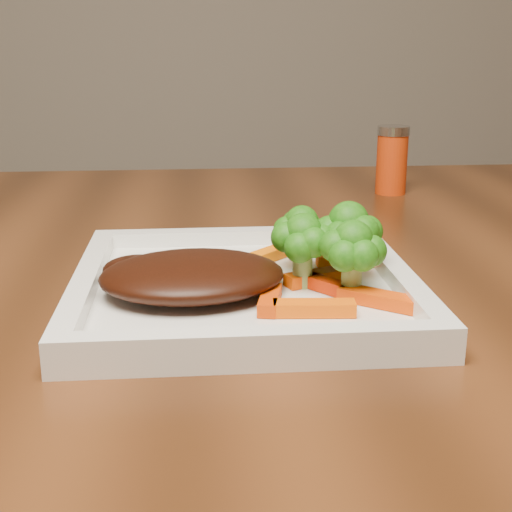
{
  "coord_description": "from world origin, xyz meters",
  "views": [
    {
      "loc": [
        -0.39,
        -0.66,
        0.95
      ],
      "look_at": [
        -0.34,
        -0.12,
        0.79
      ],
      "focal_mm": 50.0,
      "sensor_mm": 36.0,
      "label": 1
    }
  ],
  "objects": [
    {
      "name": "carrot_1",
      "position": [
        -0.25,
        -0.17,
        0.77
      ],
      "size": [
        0.06,
        0.05,
        0.01
      ],
      "primitive_type": "cube",
      "rotation": [
        0.0,
        0.0,
        -0.64
      ],
      "color": "#E14003",
      "rests_on": "plate"
    },
    {
      "name": "carrot_0",
      "position": [
        -0.31,
        -0.19,
        0.77
      ],
      "size": [
        0.06,
        0.02,
        0.01
      ],
      "primitive_type": "cube",
      "rotation": [
        0.0,
        0.0,
        -0.08
      ],
      "color": "#F85A04",
      "rests_on": "plate"
    },
    {
      "name": "carrot_5",
      "position": [
        -0.29,
        -0.14,
        0.77
      ],
      "size": [
        0.04,
        0.05,
        0.01
      ],
      "primitive_type": "cube",
      "rotation": [
        0.0,
        0.0,
        -0.88
      ],
      "color": "red",
      "rests_on": "plate"
    },
    {
      "name": "carrot_3",
      "position": [
        -0.25,
        -0.07,
        0.77
      ],
      "size": [
        0.06,
        0.02,
        0.01
      ],
      "primitive_type": "cube",
      "rotation": [
        0.0,
        0.0,
        -0.01
      ],
      "color": "#FC5E04",
      "rests_on": "plate"
    },
    {
      "name": "carrot_2",
      "position": [
        -0.34,
        -0.17,
        0.77
      ],
      "size": [
        0.02,
        0.05,
        0.01
      ],
      "primitive_type": "cube",
      "rotation": [
        0.0,
        0.0,
        1.36
      ],
      "color": "#D73A03",
      "rests_on": "plate"
    },
    {
      "name": "spice_shaker",
      "position": [
        -0.12,
        0.28,
        0.8
      ],
      "size": [
        0.05,
        0.05,
        0.09
      ],
      "primitive_type": "cylinder",
      "rotation": [
        0.0,
        0.0,
        0.16
      ],
      "color": "red",
      "rests_on": "dining_table"
    },
    {
      "name": "broccoli_2",
      "position": [
        -0.27,
        -0.15,
        0.79
      ],
      "size": [
        0.08,
        0.08,
        0.06
      ],
      "primitive_type": null,
      "rotation": [
        0.0,
        0.0,
        0.42
      ],
      "color": "#2B6410",
      "rests_on": "plate"
    },
    {
      "name": "plate",
      "position": [
        -0.35,
        -0.12,
        0.76
      ],
      "size": [
        0.27,
        0.27,
        0.01
      ],
      "primitive_type": "cube",
      "color": "white",
      "rests_on": "dining_table"
    },
    {
      "name": "broccoli_1",
      "position": [
        -0.27,
        -0.11,
        0.79
      ],
      "size": [
        0.07,
        0.07,
        0.06
      ],
      "primitive_type": null,
      "rotation": [
        0.0,
        0.0,
        0.2
      ],
      "color": "#116B15",
      "rests_on": "plate"
    },
    {
      "name": "broccoli_3",
      "position": [
        -0.31,
        -0.12,
        0.79
      ],
      "size": [
        0.07,
        0.07,
        0.06
      ],
      "primitive_type": null,
      "rotation": [
        0.0,
        0.0,
        0.26
      ],
      "color": "#165D0F",
      "rests_on": "plate"
    },
    {
      "name": "carrot_6",
      "position": [
        -0.29,
        -0.12,
        0.77
      ],
      "size": [
        0.06,
        0.04,
        0.01
      ],
      "primitive_type": "cube",
      "rotation": [
        0.0,
        0.0,
        0.39
      ],
      "color": "#FC5004",
      "rests_on": "plate"
    },
    {
      "name": "carrot_4",
      "position": [
        -0.32,
        -0.05,
        0.77
      ],
      "size": [
        0.05,
        0.05,
        0.01
      ],
      "primitive_type": "cube",
      "rotation": [
        0.0,
        0.0,
        0.79
      ],
      "color": "#FF6D04",
      "rests_on": "plate"
    },
    {
      "name": "broccoli_0",
      "position": [
        -0.3,
        -0.08,
        0.8
      ],
      "size": [
        0.07,
        0.07,
        0.07
      ],
      "primitive_type": null,
      "rotation": [
        0.0,
        0.0,
        0.42
      ],
      "color": "#295C0F",
      "rests_on": "plate"
    },
    {
      "name": "steak",
      "position": [
        -0.39,
        -0.13,
        0.78
      ],
      "size": [
        0.15,
        0.13,
        0.03
      ],
      "primitive_type": "ellipsoid",
      "rotation": [
        0.0,
        0.0,
        0.09
      ],
      "color": "black",
      "rests_on": "plate"
    }
  ]
}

